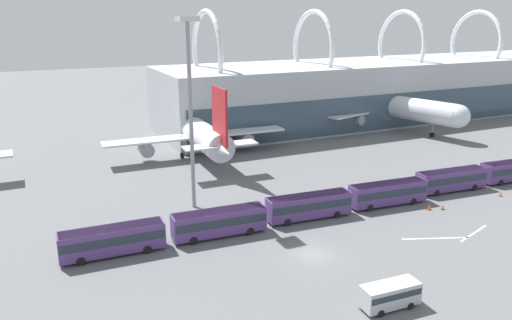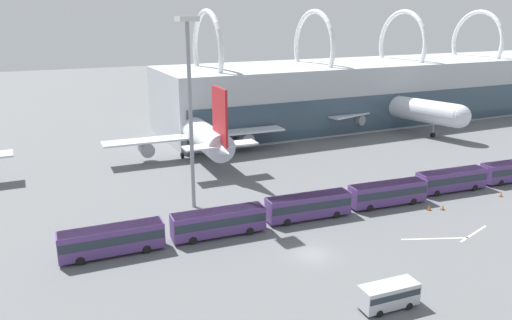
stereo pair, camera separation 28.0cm
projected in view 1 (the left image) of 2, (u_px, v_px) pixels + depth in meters
ground_plane at (313, 254)px, 56.72m from camera, size 440.00×440.00×0.00m
terminal_building at (398, 87)px, 130.77m from camera, size 125.97×25.74×27.36m
airliner_at_gate_far at (196, 131)px, 94.80m from camera, size 35.15×37.60×14.96m
airliner_parked_remote at (387, 105)px, 117.88m from camera, size 36.42×38.92×14.77m
shuttle_bus_0 at (112, 239)px, 56.07m from camera, size 11.70×2.95×3.34m
shuttle_bus_1 at (219, 221)px, 60.92m from camera, size 11.75×3.21×3.34m
shuttle_bus_2 at (309, 205)px, 66.08m from camera, size 11.78×3.43×3.34m
shuttle_bus_3 at (388, 192)px, 70.81m from camera, size 11.79×3.51×3.34m
shuttle_bus_4 at (451, 179)px, 76.49m from camera, size 11.79×3.47×3.34m
service_van_foreground at (390, 294)px, 46.11m from camera, size 5.75×2.38×2.41m
floodlight_mast at (190, 82)px, 65.74m from camera, size 2.60×2.60×26.01m
lane_stripe_1 at (474, 233)px, 62.16m from camera, size 6.71×2.41×0.01m
lane_stripe_3 at (436, 238)px, 60.76m from camera, size 7.94×3.30×0.01m
traffic_cone_0 at (429, 207)px, 69.51m from camera, size 0.62×0.62×0.81m
traffic_cone_1 at (443, 207)px, 69.62m from camera, size 0.54×0.54×0.77m
traffic_cone_2 at (501, 194)px, 74.66m from camera, size 0.46×0.46×0.78m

